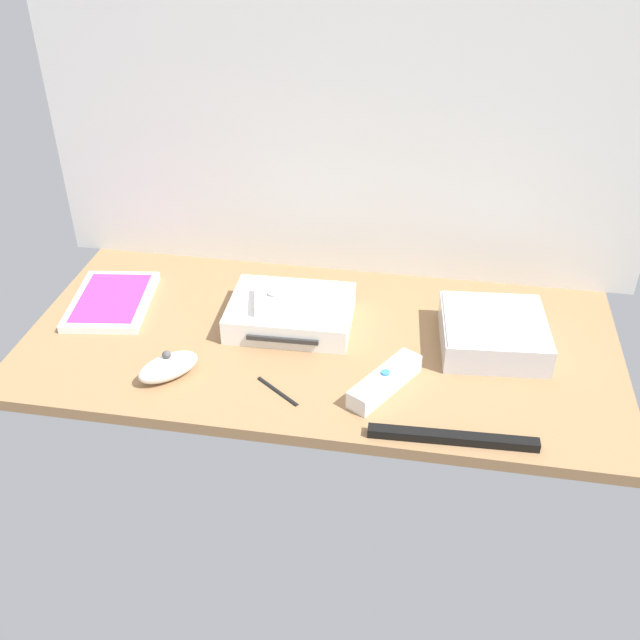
% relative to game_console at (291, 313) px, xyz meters
% --- Properties ---
extents(ground_plane, '(1.00, 0.48, 0.02)m').
position_rel_game_console_xyz_m(ground_plane, '(0.06, -0.04, -0.03)').
color(ground_plane, '#936D47').
rests_on(ground_plane, ground).
extents(back_wall, '(1.10, 0.01, 0.64)m').
position_rel_game_console_xyz_m(back_wall, '(0.06, 0.21, 0.30)').
color(back_wall, silver).
rests_on(back_wall, ground).
extents(game_console, '(0.21, 0.17, 0.04)m').
position_rel_game_console_xyz_m(game_console, '(0.00, 0.00, 0.00)').
color(game_console, white).
rests_on(game_console, ground_plane).
extents(mini_computer, '(0.18, 0.18, 0.05)m').
position_rel_game_console_xyz_m(mini_computer, '(0.34, -0.01, 0.00)').
color(mini_computer, silver).
rests_on(mini_computer, ground_plane).
extents(game_case, '(0.16, 0.21, 0.02)m').
position_rel_game_console_xyz_m(game_case, '(-0.33, 0.00, -0.01)').
color(game_case, white).
rests_on(game_case, ground_plane).
extents(remote_wand, '(0.11, 0.15, 0.03)m').
position_rel_game_console_xyz_m(remote_wand, '(0.18, -0.15, -0.01)').
color(remote_wand, white).
rests_on(remote_wand, ground_plane).
extents(remote_nunchuk, '(0.10, 0.10, 0.05)m').
position_rel_game_console_xyz_m(remote_nunchuk, '(-0.16, -0.18, -0.00)').
color(remote_nunchuk, white).
rests_on(remote_nunchuk, ground_plane).
extents(remote_classic_pad, '(0.16, 0.11, 0.02)m').
position_rel_game_console_xyz_m(remote_classic_pad, '(0.01, -0.00, 0.03)').
color(remote_classic_pad, white).
rests_on(remote_classic_pad, game_console).
extents(sensor_bar, '(0.24, 0.03, 0.01)m').
position_rel_game_console_xyz_m(sensor_bar, '(0.28, -0.25, -0.01)').
color(sensor_bar, black).
rests_on(sensor_bar, ground_plane).
extents(stylus_pen, '(0.08, 0.06, 0.01)m').
position_rel_game_console_xyz_m(stylus_pen, '(0.02, -0.19, -0.02)').
color(stylus_pen, black).
rests_on(stylus_pen, ground_plane).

